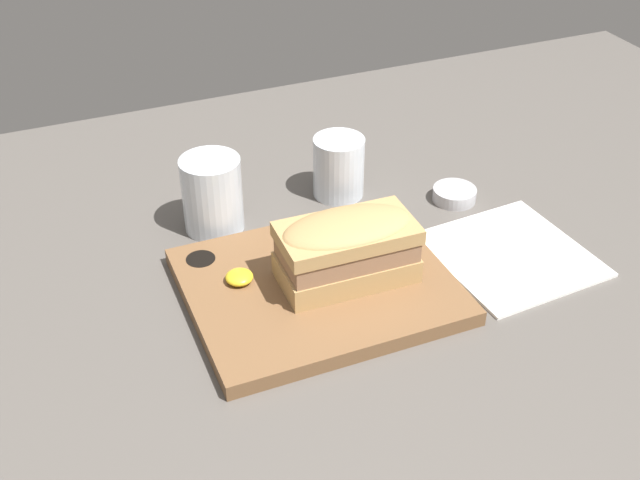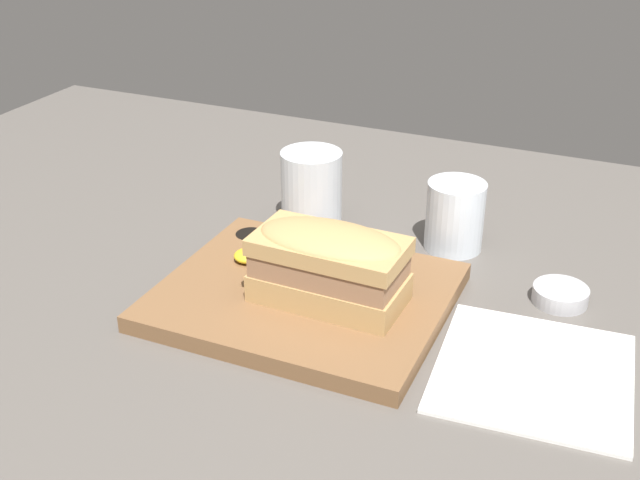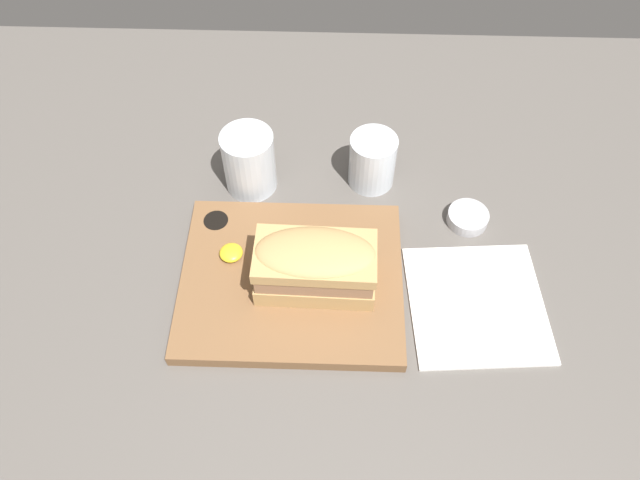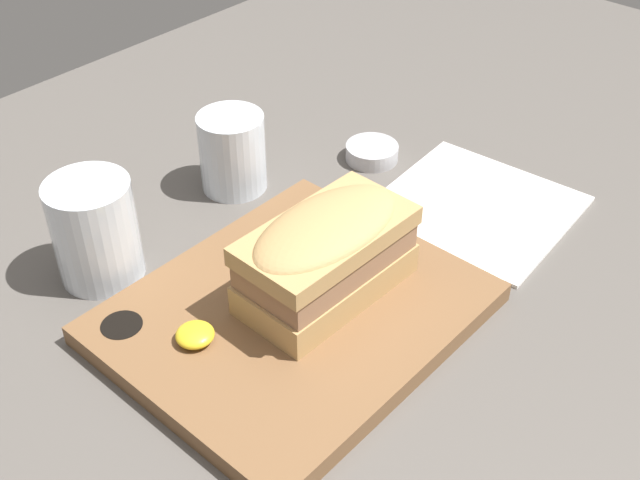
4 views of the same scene
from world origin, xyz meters
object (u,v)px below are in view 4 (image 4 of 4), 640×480
at_px(sandwich, 328,253).
at_px(napkin, 476,207).
at_px(wine_glass, 233,156).
at_px(condiment_dish, 372,152).
at_px(serving_board, 292,313).
at_px(water_glass, 96,237).

distance_m(sandwich, napkin, 0.22).
bearing_deg(wine_glass, condiment_dish, -28.79).
bearing_deg(napkin, wine_glass, 122.43).
distance_m(serving_board, napkin, 0.25).
relative_size(sandwich, water_glass, 1.57).
distance_m(wine_glass, napkin, 0.26).
distance_m(serving_board, sandwich, 0.06).
relative_size(sandwich, condiment_dish, 2.64).
bearing_deg(wine_glass, water_glass, -175.58).
height_order(wine_glass, napkin, wine_glass).
xyz_separation_m(water_glass, condiment_dish, (0.32, -0.06, -0.03)).
xyz_separation_m(serving_board, wine_glass, (0.11, 0.19, 0.03)).
distance_m(napkin, condiment_dish, 0.14).
bearing_deg(wine_glass, serving_board, -120.28).
bearing_deg(napkin, condiment_dish, 89.25).
height_order(sandwich, wine_glass, sandwich).
bearing_deg(wine_glass, napkin, -57.57).
bearing_deg(water_glass, napkin, -32.41).
height_order(sandwich, water_glass, sandwich).
bearing_deg(serving_board, wine_glass, 59.72).
xyz_separation_m(napkin, condiment_dish, (0.00, 0.14, 0.01)).
bearing_deg(wine_glass, sandwich, -111.05).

